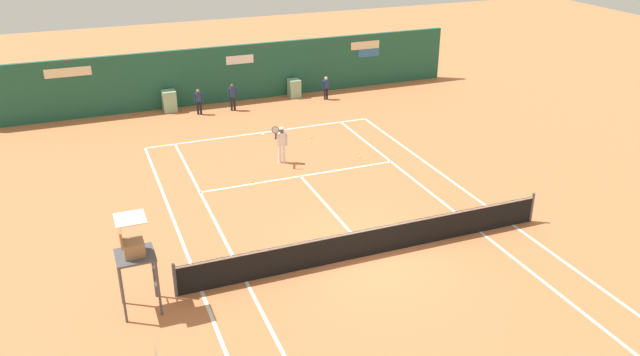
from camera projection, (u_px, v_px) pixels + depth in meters
The scene contains 11 objects.
ground_plane at pixel (363, 246), 20.36m from camera, with size 80.00×80.00×0.01m.
tennis_net at pixel (372, 241), 19.67m from camera, with size 12.10×0.10×1.07m.
sponsor_back_wall at pixel (231, 75), 33.66m from camera, with size 25.00×1.02×2.95m.
umpire_chair at pixel (134, 251), 16.59m from camera, with size 1.00×1.00×2.78m.
player_on_baseline at pixel (281, 142), 26.15m from camera, with size 0.77×0.63×1.78m.
ball_kid_centre_post at pixel (232, 95), 32.44m from camera, with size 0.46×0.20×1.39m.
ball_kid_left_post at pixel (199, 100), 31.88m from camera, with size 0.43×0.22×1.30m.
ball_kid_right_post at pixel (326, 86), 34.18m from camera, with size 0.41×0.20×1.25m.
tennis_ball_mid_court at pixel (252, 181), 24.77m from camera, with size 0.07×0.07×0.07m, color #CCE033.
tennis_ball_near_service_line at pixel (311, 137), 29.13m from camera, with size 0.07×0.07×0.07m, color #CCE033.
tennis_ball_by_sideline at pixel (360, 157), 26.99m from camera, with size 0.07×0.07×0.07m, color #CCE033.
Camera 1 is at (-7.75, -15.34, 10.39)m, focal length 36.04 mm.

